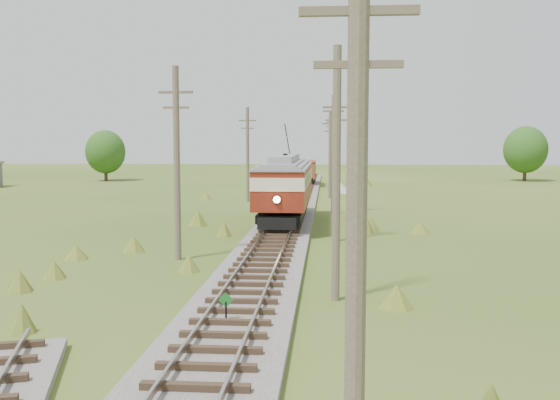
# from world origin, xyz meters

# --- Properties ---
(ground) EXTENTS (260.00, 260.00, 0.00)m
(ground) POSITION_xyz_m (0.00, 0.00, 0.00)
(ground) COLOR #2D4D17
(ground) RESTS_ON ground
(railbed_main) EXTENTS (3.60, 96.00, 0.57)m
(railbed_main) POSITION_xyz_m (0.00, 34.00, 0.19)
(railbed_main) COLOR #605B54
(railbed_main) RESTS_ON ground
(switch_marker) EXTENTS (0.45, 0.06, 1.08)m
(switch_marker) POSITION_xyz_m (-0.20, 1.50, 0.63)
(switch_marker) COLOR black
(switch_marker) RESTS_ON ground
(streetcar) EXTENTS (3.17, 13.46, 6.13)m
(streetcar) POSITION_xyz_m (-0.00, 24.60, 2.81)
(streetcar) COLOR black
(streetcar) RESTS_ON ground
(gondola) EXTENTS (2.59, 7.67, 2.53)m
(gondola) POSITION_xyz_m (0.00, 61.37, 1.93)
(gondola) COLOR black
(gondola) RESTS_ON ground
(gravel_pile) EXTENTS (2.88, 3.06, 1.05)m
(gravel_pile) POSITION_xyz_m (4.28, 50.73, 0.49)
(gravel_pile) COLOR gray
(gravel_pile) RESTS_ON ground
(utility_pole_r_0) EXTENTS (1.60, 0.30, 8.50)m
(utility_pole_r_0) POSITION_xyz_m (3.20, -8.00, 4.37)
(utility_pole_r_0) COLOR brown
(utility_pole_r_0) RESTS_ON ground
(utility_pole_r_1) EXTENTS (0.30, 0.30, 8.80)m
(utility_pole_r_1) POSITION_xyz_m (3.10, 5.00, 4.40)
(utility_pole_r_1) COLOR brown
(utility_pole_r_1) RESTS_ON ground
(utility_pole_r_2) EXTENTS (1.60, 0.30, 8.60)m
(utility_pole_r_2) POSITION_xyz_m (3.30, 18.00, 4.42)
(utility_pole_r_2) COLOR brown
(utility_pole_r_2) RESTS_ON ground
(utility_pole_r_3) EXTENTS (1.60, 0.30, 9.00)m
(utility_pole_r_3) POSITION_xyz_m (3.20, 31.00, 4.63)
(utility_pole_r_3) COLOR brown
(utility_pole_r_3) RESTS_ON ground
(utility_pole_r_4) EXTENTS (1.60, 0.30, 8.40)m
(utility_pole_r_4) POSITION_xyz_m (3.00, 44.00, 4.32)
(utility_pole_r_4) COLOR brown
(utility_pole_r_4) RESTS_ON ground
(utility_pole_r_5) EXTENTS (1.60, 0.30, 8.90)m
(utility_pole_r_5) POSITION_xyz_m (3.40, 57.00, 4.58)
(utility_pole_r_5) COLOR brown
(utility_pole_r_5) RESTS_ON ground
(utility_pole_r_6) EXTENTS (1.60, 0.30, 8.70)m
(utility_pole_r_6) POSITION_xyz_m (3.20, 70.00, 4.47)
(utility_pole_r_6) COLOR brown
(utility_pole_r_6) RESTS_ON ground
(utility_pole_l_a) EXTENTS (1.60, 0.30, 9.00)m
(utility_pole_l_a) POSITION_xyz_m (-4.20, 12.00, 4.63)
(utility_pole_l_a) COLOR brown
(utility_pole_l_a) RESTS_ON ground
(utility_pole_l_b) EXTENTS (1.60, 0.30, 8.60)m
(utility_pole_l_b) POSITION_xyz_m (-4.50, 40.00, 4.42)
(utility_pole_l_b) COLOR brown
(utility_pole_l_b) RESTS_ON ground
(tree_mid_a) EXTENTS (5.46, 5.46, 7.03)m
(tree_mid_a) POSITION_xyz_m (-28.00, 68.00, 4.02)
(tree_mid_a) COLOR #38281C
(tree_mid_a) RESTS_ON ground
(tree_mid_b) EXTENTS (5.88, 5.88, 7.57)m
(tree_mid_b) POSITION_xyz_m (30.00, 72.00, 4.33)
(tree_mid_b) COLOR #38281C
(tree_mid_b) RESTS_ON ground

